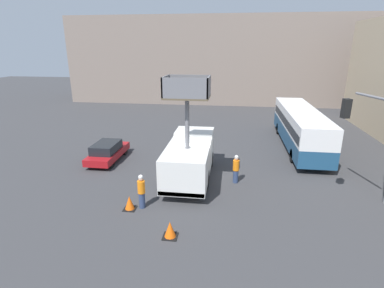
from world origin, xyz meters
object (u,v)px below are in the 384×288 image
traffic_light_pole (380,131)px  utility_truck (190,155)px  city_bus (300,125)px  road_worker_directing (236,169)px  road_worker_near_truck (141,191)px  parked_car_curbside (107,151)px  traffic_cone_near_truck (130,203)px  traffic_cone_mid_road (170,230)px

traffic_light_pole → utility_truck: bearing=168.8°
utility_truck → city_bus: size_ratio=0.55×
traffic_light_pole → road_worker_directing: bearing=165.0°
traffic_light_pole → road_worker_near_truck: (-11.52, -1.86, -3.08)m
city_bus → road_worker_near_truck: city_bus is taller
utility_truck → road_worker_directing: size_ratio=3.71×
road_worker_near_truck → parked_car_curbside: 7.58m
utility_truck → road_worker_directing: 2.91m
traffic_light_pole → parked_car_curbside: 16.83m
city_bus → traffic_light_pole: size_ratio=2.03×
road_worker_directing → traffic_cone_near_truck: (-5.35, -3.91, -0.54)m
parked_car_curbside → traffic_cone_near_truck: bearing=-59.1°
traffic_light_pole → traffic_cone_mid_road: size_ratio=7.99×
road_worker_near_truck → traffic_cone_near_truck: size_ratio=2.57×
utility_truck → traffic_cone_mid_road: 6.14m
traffic_cone_mid_road → road_worker_near_truck: bearing=130.6°
traffic_cone_near_truck → parked_car_curbside: parked_car_curbside is taller
road_worker_near_truck → parked_car_curbside: (-4.41, 6.16, -0.22)m
utility_truck → parked_car_curbside: utility_truck is taller
road_worker_near_truck → parked_car_curbside: bearing=-44.2°
city_bus → traffic_cone_near_truck: 15.69m
traffic_light_pole → road_worker_directing: traffic_light_pole is taller
road_worker_directing → traffic_cone_mid_road: size_ratio=2.39×
road_worker_directing → traffic_cone_near_truck: size_ratio=2.48×
road_worker_directing → parked_car_curbside: bearing=21.3°
utility_truck → city_bus: (7.97, 7.57, 0.23)m
utility_truck → road_worker_near_truck: (-1.95, -3.75, -0.66)m
traffic_cone_near_truck → traffic_cone_mid_road: 3.23m
utility_truck → traffic_cone_near_truck: 4.88m
traffic_cone_mid_road → parked_car_curbside: 10.55m
road_worker_near_truck → road_worker_directing: 6.02m
parked_car_curbside → traffic_light_pole: bearing=-15.1°
city_bus → traffic_light_pole: traffic_light_pole is taller
utility_truck → parked_car_curbside: bearing=159.3°
city_bus → traffic_cone_near_truck: bearing=146.5°
traffic_light_pole → traffic_cone_near_truck: traffic_light_pole is taller
traffic_cone_mid_road → traffic_cone_near_truck: bearing=141.2°
utility_truck → traffic_light_pole: size_ratio=1.11×
road_worker_directing → traffic_cone_mid_road: (-2.83, -5.93, -0.53)m
utility_truck → traffic_cone_near_truck: size_ratio=9.17×
utility_truck → parked_car_curbside: size_ratio=1.51×
road_worker_directing → parked_car_curbside: road_worker_directing is taller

